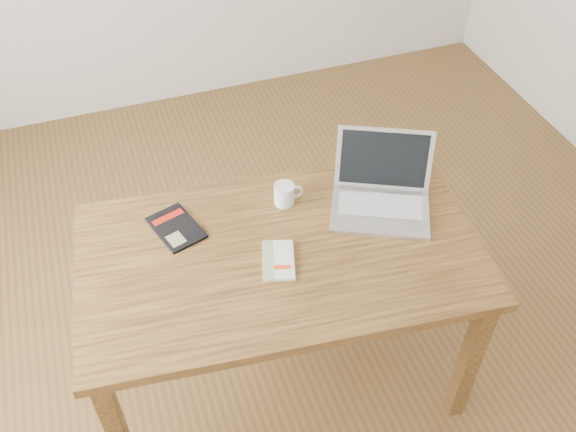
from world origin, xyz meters
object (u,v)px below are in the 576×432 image
object	(u,v)px
desk	(280,268)
black_guidebook	(176,228)
coffee_mug	(285,194)
laptop	(381,193)
white_guidebook	(278,260)

from	to	relation	value
desk	black_guidebook	xyz separation A→B (m)	(-0.32, 0.23, 0.10)
desk	coffee_mug	size ratio (longest dim) A/B	13.15
desk	laptop	world-z (taller)	laptop
black_guidebook	laptop	distance (m)	0.76
black_guidebook	coffee_mug	world-z (taller)	coffee_mug
black_guidebook	desk	bearing A→B (deg)	-52.84
black_guidebook	laptop	bearing A→B (deg)	-26.27
white_guidebook	laptop	xyz separation A→B (m)	(0.46, 0.15, 0.04)
coffee_mug	black_guidebook	bearing A→B (deg)	-176.16
desk	coffee_mug	world-z (taller)	coffee_mug
laptop	black_guidebook	bearing A→B (deg)	-163.03
desk	laptop	size ratio (longest dim) A/B	3.20
desk	coffee_mug	xyz separation A→B (m)	(0.10, 0.23, 0.13)
desk	laptop	bearing A→B (deg)	20.36
white_guidebook	black_guidebook	distance (m)	0.40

